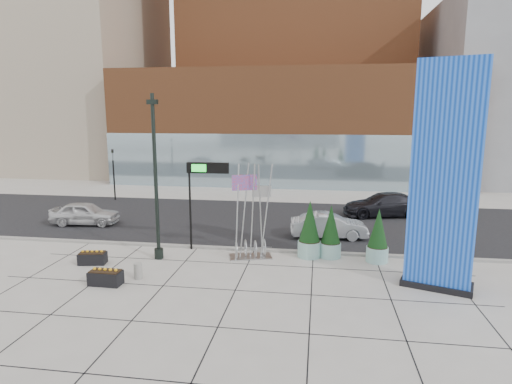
# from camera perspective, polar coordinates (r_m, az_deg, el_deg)

# --- Properties ---
(ground) EXTENTS (160.00, 160.00, 0.00)m
(ground) POSITION_cam_1_polar(r_m,az_deg,el_deg) (18.56, -5.26, -11.52)
(ground) COLOR #9E9991
(ground) RESTS_ON ground
(street_asphalt) EXTENTS (80.00, 12.00, 0.02)m
(street_asphalt) POSITION_cam_1_polar(r_m,az_deg,el_deg) (27.90, -0.42, -3.85)
(street_asphalt) COLOR black
(street_asphalt) RESTS_ON ground
(curb_edge) EXTENTS (80.00, 0.30, 0.12)m
(curb_edge) POSITION_cam_1_polar(r_m,az_deg,el_deg) (22.21, -2.82, -7.55)
(curb_edge) COLOR gray
(curb_edge) RESTS_ON ground
(tower_podium) EXTENTS (34.00, 10.00, 11.00)m
(tower_podium) POSITION_cam_1_polar(r_m,az_deg,el_deg) (43.83, 4.33, 8.66)
(tower_podium) COLOR brown
(tower_podium) RESTS_ON ground
(tower_glass_front) EXTENTS (34.00, 0.60, 5.00)m
(tower_glass_front) POSITION_cam_1_polar(r_m,az_deg,el_deg) (39.27, 3.76, 4.06)
(tower_glass_front) COLOR #8CA5B2
(tower_glass_front) RESTS_ON ground
(building_beige_left) EXTENTS (18.00, 20.00, 34.00)m
(building_beige_left) POSITION_cam_1_polar(r_m,az_deg,el_deg) (59.82, -23.42, 19.44)
(building_beige_left) COLOR gray
(building_beige_left) RESTS_ON ground
(blue_pylon) EXTENTS (2.93, 2.03, 8.95)m
(blue_pylon) POSITION_cam_1_polar(r_m,az_deg,el_deg) (18.07, 23.87, 1.25)
(blue_pylon) COLOR #0C3DBA
(blue_pylon) RESTS_ON ground
(lamp_post) EXTENTS (0.50, 0.43, 7.82)m
(lamp_post) POSITION_cam_1_polar(r_m,az_deg,el_deg) (20.67, -13.15, -0.20)
(lamp_post) COLOR black
(lamp_post) RESTS_ON ground
(public_art_sculpture) EXTENTS (2.23, 1.52, 4.62)m
(public_art_sculpture) POSITION_cam_1_polar(r_m,az_deg,el_deg) (20.76, -0.70, -5.51)
(public_art_sculpture) COLOR #B1B3B5
(public_art_sculpture) RESTS_ON ground
(concrete_bollard) EXTENTS (0.35, 0.35, 0.68)m
(concrete_bollard) POSITION_cam_1_polar(r_m,az_deg,el_deg) (19.11, -15.45, -10.11)
(concrete_bollard) COLOR gray
(concrete_bollard) RESTS_ON ground
(overhead_street_sign) EXTENTS (2.13, 0.25, 4.51)m
(overhead_street_sign) POSITION_cam_1_polar(r_m,az_deg,el_deg) (21.48, -6.93, 2.22)
(overhead_street_sign) COLOR black
(overhead_street_sign) RESTS_ON ground
(round_planter_east) EXTENTS (1.03, 1.03, 2.57)m
(round_planter_east) POSITION_cam_1_polar(r_m,az_deg,el_deg) (20.97, 15.95, -5.76)
(round_planter_east) COLOR #91C3BC
(round_planter_east) RESTS_ON ground
(round_planter_mid) EXTENTS (1.04, 1.04, 2.59)m
(round_planter_mid) POSITION_cam_1_polar(r_m,az_deg,el_deg) (21.10, 9.93, -5.37)
(round_planter_mid) COLOR #91C3BC
(round_planter_mid) RESTS_ON ground
(round_planter_west) EXTENTS (1.13, 1.13, 2.81)m
(round_planter_west) POSITION_cam_1_polar(r_m,az_deg,el_deg) (20.97, 7.16, -5.09)
(round_planter_west) COLOR #91C3BC
(round_planter_west) RESTS_ON ground
(box_planter_north) EXTENTS (1.31, 0.81, 0.67)m
(box_planter_north) POSITION_cam_1_polar(r_m,az_deg,el_deg) (21.54, -20.96, -8.15)
(box_planter_north) COLOR black
(box_planter_north) RESTS_ON ground
(box_planter_south) EXTENTS (1.33, 0.68, 0.72)m
(box_planter_south) POSITION_cam_1_polar(r_m,az_deg,el_deg) (18.89, -19.42, -10.62)
(box_planter_south) COLOR black
(box_planter_south) RESTS_ON ground
(car_white_west) EXTENTS (4.32, 2.09, 1.42)m
(car_white_west) POSITION_cam_1_polar(r_m,az_deg,el_deg) (28.89, -21.85, -2.69)
(car_white_west) COLOR silver
(car_white_west) RESTS_ON ground
(car_silver_mid) EXTENTS (4.36, 1.89, 1.40)m
(car_silver_mid) POSITION_cam_1_polar(r_m,az_deg,el_deg) (24.33, 9.66, -4.50)
(car_silver_mid) COLOR #A8AAB0
(car_silver_mid) RESTS_ON ground
(car_dark_east) EXTENTS (5.73, 3.23, 1.57)m
(car_dark_east) POSITION_cam_1_polar(r_m,az_deg,el_deg) (30.26, 16.64, -1.64)
(car_dark_east) COLOR black
(car_dark_east) RESTS_ON ground
(traffic_signal) EXTENTS (0.15, 0.18, 4.10)m
(traffic_signal) POSITION_cam_1_polar(r_m,az_deg,el_deg) (35.88, -18.46, 2.58)
(traffic_signal) COLOR black
(traffic_signal) RESTS_ON ground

